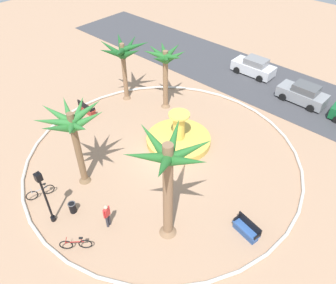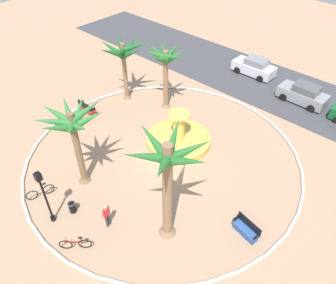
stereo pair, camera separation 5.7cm
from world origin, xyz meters
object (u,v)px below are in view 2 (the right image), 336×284
(palm_tree_by_curb, at_px, (72,126))
(person_cyclist_helmet, at_px, (107,215))
(fountain, at_px, (179,138))
(palm_tree_mid_plaza, at_px, (123,54))
(bicycle_red_frame, at_px, (75,244))
(palm_tree_far_side, at_px, (166,62))
(trash_bin, at_px, (72,207))
(bench_east, at_px, (87,109))
(bicycle_by_lamppost, at_px, (40,192))
(lamppost, at_px, (44,193))
(parked_car_leftmost, at_px, (254,67))
(parked_car_second, at_px, (303,94))
(palm_tree_near_fountain, at_px, (168,171))
(bench_west, at_px, (246,230))

(palm_tree_by_curb, bearing_deg, person_cyclist_helmet, -17.39)
(fountain, relative_size, palm_tree_mid_plaza, 0.89)
(fountain, height_order, bicycle_red_frame, fountain)
(palm_tree_far_side, xyz_separation_m, trash_bin, (3.45, -11.66, -3.68))
(palm_tree_mid_plaza, height_order, bench_east, palm_tree_mid_plaza)
(bicycle_red_frame, height_order, bicycle_by_lamppost, same)
(lamppost, relative_size, parked_car_leftmost, 0.97)
(bench_east, height_order, trash_bin, bench_east)
(palm_tree_by_curb, relative_size, bicycle_by_lamppost, 3.34)
(fountain, xyz_separation_m, parked_car_second, (4.19, 11.04, 0.43))
(palm_tree_near_fountain, bearing_deg, parked_car_second, 91.57)
(palm_tree_near_fountain, bearing_deg, bench_west, 41.13)
(trash_bin, distance_m, person_cyclist_helmet, 2.47)
(palm_tree_far_side, distance_m, bench_west, 13.73)
(person_cyclist_helmet, xyz_separation_m, parked_car_second, (2.30, 19.17, -0.17))
(fountain, bearing_deg, bench_east, -164.48)
(palm_tree_by_curb, bearing_deg, palm_tree_near_fountain, 6.38)
(trash_bin, bearing_deg, parked_car_leftmost, 92.68)
(bench_west, height_order, person_cyclist_helmet, person_cyclist_helmet)
(lamppost, relative_size, trash_bin, 5.37)
(bench_east, distance_m, bicycle_by_lamppost, 8.96)
(bench_east, height_order, bicycle_red_frame, bench_east)
(palm_tree_mid_plaza, relative_size, person_cyclist_helmet, 3.09)
(bench_east, height_order, person_cyclist_helmet, person_cyclist_helmet)
(bench_west, xyz_separation_m, person_cyclist_helmet, (-5.97, -4.73, 0.60))
(parked_car_second, bearing_deg, palm_tree_far_side, -134.08)
(lamppost, relative_size, bicycle_red_frame, 3.10)
(trash_bin, height_order, parked_car_second, parked_car_second)
(palm_tree_near_fountain, height_order, palm_tree_by_curb, palm_tree_near_fountain)
(fountain, relative_size, trash_bin, 6.40)
(palm_tree_near_fountain, bearing_deg, fountain, 126.98)
(bench_west, xyz_separation_m, lamppost, (-8.57, -6.64, 1.95))
(fountain, distance_m, person_cyclist_helmet, 8.36)
(trash_bin, bearing_deg, fountain, 87.47)
(palm_tree_near_fountain, xyz_separation_m, person_cyclist_helmet, (-2.77, -1.93, -3.82))
(trash_bin, bearing_deg, palm_tree_far_side, 106.46)
(bench_west, relative_size, person_cyclist_helmet, 0.98)
(palm_tree_by_curb, xyz_separation_m, lamppost, (1.22, -3.11, -2.07))
(fountain, distance_m, parked_car_second, 11.82)
(palm_tree_by_curb, bearing_deg, palm_tree_mid_plaza, 121.93)
(fountain, distance_m, bench_west, 8.56)
(palm_tree_near_fountain, bearing_deg, bench_east, 162.46)
(bench_east, distance_m, parked_car_leftmost, 16.06)
(parked_car_second, bearing_deg, bench_west, -75.72)
(bicycle_red_frame, xyz_separation_m, parked_car_second, (2.41, 21.26, 0.40))
(fountain, bearing_deg, parked_car_second, 69.24)
(parked_car_leftmost, bearing_deg, palm_tree_by_curb, -91.60)
(palm_tree_far_side, height_order, lamppost, palm_tree_far_side)
(palm_tree_far_side, relative_size, parked_car_leftmost, 1.29)
(fountain, height_order, bench_east, fountain)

